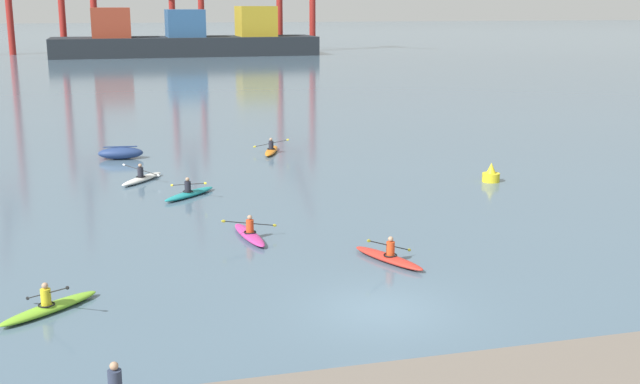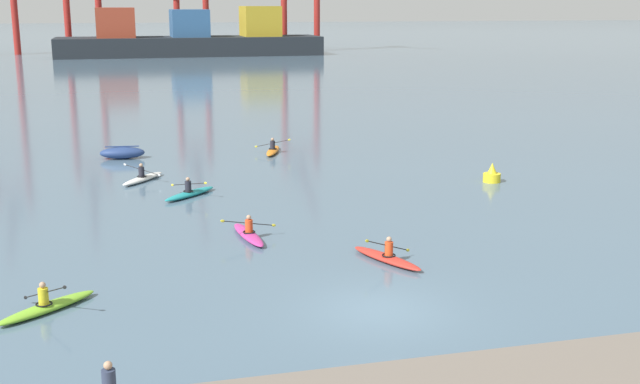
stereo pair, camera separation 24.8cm
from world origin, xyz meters
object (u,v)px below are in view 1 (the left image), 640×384
at_px(container_barge, 186,39).
at_px(channel_buoy, 491,175).
at_px(kayak_white, 142,178).
at_px(seated_onlooker, 115,384).
at_px(kayak_lime, 49,307).
at_px(kayak_magenta, 249,234).
at_px(kayak_red, 389,257).
at_px(kayak_teal, 189,193).
at_px(kayak_orange, 271,150).
at_px(capsized_dinghy, 121,153).

height_order(container_barge, channel_buoy, container_barge).
relative_size(kayak_white, seated_onlooker, 3.44).
bearing_deg(container_barge, kayak_lime, -97.51).
bearing_deg(kayak_magenta, kayak_red, -44.35).
relative_size(kayak_teal, seated_onlooker, 3.22).
distance_m(kayak_orange, kayak_lime, 26.49).
distance_m(channel_buoy, kayak_orange, 14.35).
relative_size(kayak_orange, kayak_magenta, 0.99).
bearing_deg(seated_onlooker, kayak_red, 43.93).
distance_m(channel_buoy, kayak_magenta, 15.41).
height_order(kayak_orange, kayak_white, same).
bearing_deg(kayak_magenta, container_barge, 85.55).
xyz_separation_m(capsized_dinghy, kayak_red, (8.76, -22.32, -0.18)).
distance_m(kayak_teal, seated_onlooker, 21.21).
bearing_deg(kayak_red, seated_onlooker, -136.07).
height_order(capsized_dinghy, seated_onlooker, seated_onlooker).
height_order(kayak_white, kayak_red, kayak_red).
bearing_deg(kayak_white, container_barge, 83.12).
relative_size(channel_buoy, kayak_red, 0.30).
distance_m(kayak_magenta, kayak_white, 12.09).
height_order(container_barge, kayak_white, container_barge).
xyz_separation_m(kayak_orange, kayak_teal, (-6.06, -10.21, 0.00)).
bearing_deg(container_barge, kayak_teal, -95.58).
distance_m(container_barge, kayak_magenta, 116.51).
height_order(channel_buoy, kayak_magenta, channel_buoy).
relative_size(kayak_lime, kayak_white, 0.97).
bearing_deg(kayak_teal, channel_buoy, -2.66).
xyz_separation_m(container_barge, kayak_white, (-12.62, -104.57, -2.79)).
bearing_deg(capsized_dinghy, kayak_teal, -74.53).
relative_size(kayak_magenta, kayak_white, 1.12).
height_order(container_barge, kayak_orange, container_barge).
distance_m(kayak_lime, kayak_teal, 14.69).
xyz_separation_m(kayak_lime, kayak_white, (3.49, 17.61, 0.00)).
xyz_separation_m(kayak_red, seated_onlooker, (-9.50, -9.15, 0.83)).
relative_size(container_barge, kayak_orange, 13.68).
height_order(container_barge, kayak_red, container_barge).
bearing_deg(kayak_white, kayak_orange, 37.54).
relative_size(container_barge, kayak_red, 13.87).
height_order(kayak_magenta, seated_onlooker, seated_onlooker).
distance_m(kayak_orange, kayak_white, 10.20).
height_order(kayak_lime, kayak_white, kayak_lime).
height_order(container_barge, kayak_teal, container_barge).
bearing_deg(kayak_teal, kayak_red, -63.57).
bearing_deg(kayak_lime, capsized_dinghy, 83.93).
xyz_separation_m(channel_buoy, seated_onlooker, (-19.04, -20.16, 0.64)).
bearing_deg(kayak_orange, kayak_teal, -120.70).
bearing_deg(kayak_orange, kayak_red, -90.62).
bearing_deg(channel_buoy, kayak_magenta, -153.65).
height_order(capsized_dinghy, kayak_magenta, kayak_magenta).
height_order(capsized_dinghy, channel_buoy, channel_buoy).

